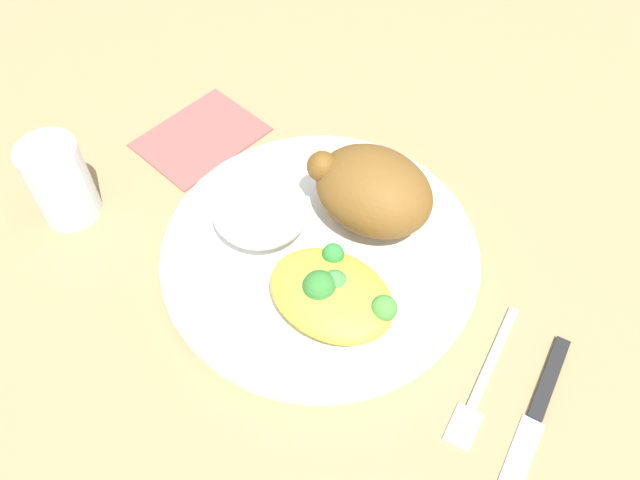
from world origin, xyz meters
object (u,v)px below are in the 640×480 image
at_px(water_glass, 60,182).
at_px(roasted_chicken, 372,190).
at_px(knife, 535,417).
at_px(fork, 484,380).
at_px(plate, 320,253).
at_px(rice_pile, 260,209).
at_px(napkin, 201,137).
at_px(mac_cheese_with_broccoli, 333,293).

bearing_deg(water_glass, roasted_chicken, -148.78).
bearing_deg(knife, fork, -6.61).
distance_m(plate, rice_pile, 0.07).
bearing_deg(napkin, fork, 168.48).
relative_size(knife, water_glass, 2.23).
relative_size(roasted_chicken, water_glass, 1.38).
bearing_deg(roasted_chicken, knife, 158.19).
distance_m(knife, napkin, 0.43).
bearing_deg(rice_pile, roasted_chicken, -138.63).
bearing_deg(mac_cheese_with_broccoli, rice_pile, -17.57).
relative_size(fork, water_glass, 1.67).
height_order(plate, knife, plate).
xyz_separation_m(roasted_chicken, fork, (-0.16, 0.08, -0.05)).
relative_size(rice_pile, water_glass, 1.06).
bearing_deg(plate, napkin, -15.70).
height_order(water_glass, napkin, water_glass).
relative_size(plate, water_glass, 3.44).
bearing_deg(rice_pile, water_glass, 25.86).
bearing_deg(napkin, mac_cheese_with_broccoli, 157.87).
distance_m(knife, water_glass, 0.47).
bearing_deg(napkin, roasted_chicken, -179.51).
relative_size(plate, roasted_chicken, 2.49).
relative_size(mac_cheese_with_broccoli, fork, 0.79).
bearing_deg(plate, water_glass, 21.90).
xyz_separation_m(roasted_chicken, water_glass, (0.25, 0.15, -0.01)).
bearing_deg(water_glass, napkin, -103.06).
xyz_separation_m(plate, rice_pile, (0.06, 0.01, 0.03)).
relative_size(roasted_chicken, napkin, 0.94).
bearing_deg(napkin, water_glass, 76.94).
height_order(plate, rice_pile, rice_pile).
relative_size(rice_pile, mac_cheese_with_broccoli, 0.80).
distance_m(plate, fork, 0.18).
distance_m(fork, water_glass, 0.42).
xyz_separation_m(mac_cheese_with_broccoli, fork, (-0.14, -0.02, -0.03)).
xyz_separation_m(plate, water_glass, (0.23, 0.09, 0.03)).
bearing_deg(roasted_chicken, fork, 154.25).
height_order(rice_pile, napkin, rice_pile).
relative_size(mac_cheese_with_broccoli, knife, 0.59).
relative_size(roasted_chicken, fork, 0.82).
height_order(plate, fork, plate).
height_order(plate, water_glass, water_glass).
distance_m(rice_pile, napkin, 0.16).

